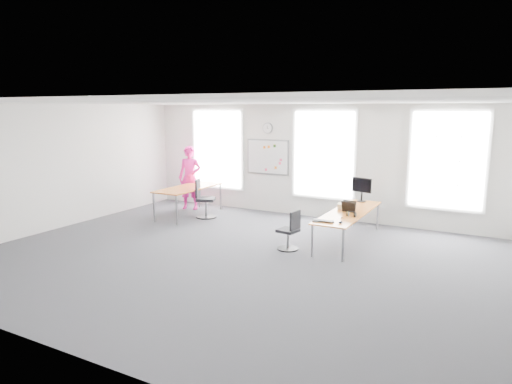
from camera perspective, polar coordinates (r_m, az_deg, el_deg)
The scene contains 22 objects.
floor at distance 9.02m, azimuth -2.42°, elevation -8.23°, with size 10.00×10.00×0.00m, color #26272B.
ceiling at distance 8.55m, azimuth -2.58°, elevation 11.20°, with size 10.00×10.00×0.00m, color white.
wall_back at distance 12.23m, azimuth 7.18°, elevation 3.83°, with size 10.00×10.00×0.00m, color silver.
wall_front at distance 5.68m, azimuth -23.74°, elevation -4.51°, with size 10.00×10.00×0.00m, color silver.
wall_left at distance 11.99m, azimuth -23.50°, elevation 2.93°, with size 10.00×10.00×0.00m, color silver.
window_left at distance 13.55m, azimuth -4.80°, elevation 5.36°, with size 1.60×0.06×2.20m, color white.
window_mid at distance 12.08m, azimuth 8.48°, elevation 4.67°, with size 1.60×0.06×2.20m, color white.
window_right at distance 11.41m, azimuth 22.79°, elevation 3.65°, with size 1.60×0.06×2.20m, color white.
desk_right at distance 10.09m, azimuth 11.51°, elevation -2.65°, with size 0.75×2.80×0.68m.
desk_left at distance 12.52m, azimuth -8.41°, elevation 0.33°, with size 0.86×2.14×0.78m.
chair_right at distance 9.44m, azimuth 4.27°, elevation -5.08°, with size 0.44×0.44×0.83m.
chair_left at distance 12.25m, azimuth -6.56°, elevation -1.10°, with size 0.61×0.61×1.03m.
person at distance 13.29m, azimuth -8.26°, elevation 1.78°, with size 0.67×0.44×1.83m, color #E71A89.
whiteboard at distance 12.75m, azimuth 1.45°, elevation 4.40°, with size 1.20×0.03×0.90m, color silver.
wall_clock at distance 12.69m, azimuth 1.47°, elevation 7.99°, with size 0.30×0.30×0.04m, color gray.
keyboard at distance 9.09m, azimuth 8.39°, elevation -3.63°, with size 0.42×0.15×0.02m, color black.
mouse at distance 9.01m, azimuth 10.51°, elevation -3.75°, with size 0.07×0.12×0.04m, color black.
lens_cap at distance 9.46m, azimuth 10.62°, elevation -3.18°, with size 0.06×0.06×0.01m, color black.
headphones at distance 9.62m, azimuth 11.79°, elevation -2.71°, with size 0.20×0.11×0.12m.
laptop_sleeve at distance 9.99m, azimuth 11.52°, elevation -1.80°, with size 0.31×0.20×0.25m.
paper_stack at distance 10.35m, azimuth 11.13°, elevation -1.72°, with size 0.34×0.25×0.12m, color beige.
monitor at distance 11.15m, azimuth 13.09°, elevation 0.57°, with size 0.51×0.21×0.58m.
Camera 1 is at (4.39, -7.33, 2.87)m, focal length 32.00 mm.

